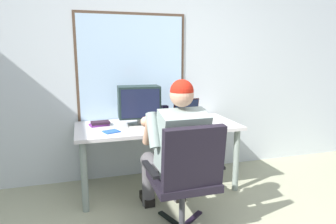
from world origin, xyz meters
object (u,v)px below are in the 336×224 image
(office_chair, at_px, (187,173))
(laptop, at_px, (189,115))
(crt_monitor, at_px, (139,102))
(cd_case, at_px, (111,132))
(wine_glass, at_px, (179,117))
(desk, at_px, (158,132))
(desk_speaker, at_px, (165,113))
(person_seated, at_px, (176,149))
(book_stack, at_px, (100,124))

(office_chair, relative_size, laptop, 2.65)
(crt_monitor, bearing_deg, cd_case, -149.90)
(wine_glass, bearing_deg, desk, 134.05)
(desk, distance_m, laptop, 0.42)
(desk_speaker, bearing_deg, cd_case, -151.08)
(person_seated, bearing_deg, crt_monitor, 104.43)
(desk, bearing_deg, book_stack, 168.28)
(office_chair, relative_size, crt_monitor, 2.17)
(office_chair, bearing_deg, desk_speaker, 82.90)
(desk_speaker, xyz_separation_m, cd_case, (-0.64, -0.35, -0.08))
(book_stack, bearing_deg, crt_monitor, -16.78)
(desk_speaker, bearing_deg, wine_glass, -82.00)
(person_seated, distance_m, laptop, 0.86)
(person_seated, relative_size, cd_case, 7.14)
(wine_glass, height_order, book_stack, wine_glass)
(crt_monitor, xyz_separation_m, desk_speaker, (0.33, 0.17, -0.16))
(desk_speaker, bearing_deg, office_chair, -97.10)
(desk, xyz_separation_m, cd_case, (-0.51, -0.18, 0.09))
(desk_speaker, bearing_deg, book_stack, -175.86)
(office_chair, xyz_separation_m, desk_speaker, (0.14, 1.12, 0.26))
(person_seated, bearing_deg, desk_speaker, 80.17)
(desk, distance_m, cd_case, 0.54)
(person_seated, xyz_separation_m, crt_monitor, (-0.18, 0.69, 0.30))
(desk, height_order, desk_speaker, desk_speaker)
(person_seated, height_order, wine_glass, person_seated)
(person_seated, xyz_separation_m, cd_case, (-0.49, 0.51, 0.06))
(desk, relative_size, crt_monitor, 3.90)
(desk, relative_size, desk_speaker, 10.15)
(person_seated, bearing_deg, office_chair, -87.88)
(crt_monitor, height_order, wine_glass, crt_monitor)
(book_stack, bearing_deg, desk_speaker, 4.14)
(office_chair, xyz_separation_m, crt_monitor, (-0.19, 0.95, 0.42))
(laptop, xyz_separation_m, cd_case, (-0.89, -0.24, -0.06))
(book_stack, bearing_deg, cd_case, -73.73)
(desk, bearing_deg, laptop, 9.54)
(desk, distance_m, book_stack, 0.62)
(laptop, bearing_deg, desk_speaker, 156.16)
(wine_glass, relative_size, desk_speaker, 0.96)
(person_seated, relative_size, wine_glass, 7.85)
(crt_monitor, bearing_deg, desk, -0.99)
(office_chair, relative_size, person_seated, 0.75)
(crt_monitor, relative_size, book_stack, 1.99)
(desk, relative_size, office_chair, 1.80)
(wine_glass, height_order, cd_case, wine_glass)
(crt_monitor, bearing_deg, person_seated, -75.57)
(person_seated, bearing_deg, laptop, 61.86)
(office_chair, bearing_deg, crt_monitor, 101.14)
(desk, relative_size, wine_glass, 10.60)
(office_chair, distance_m, person_seated, 0.29)
(wine_glass, xyz_separation_m, cd_case, (-0.69, 0.01, -0.10))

